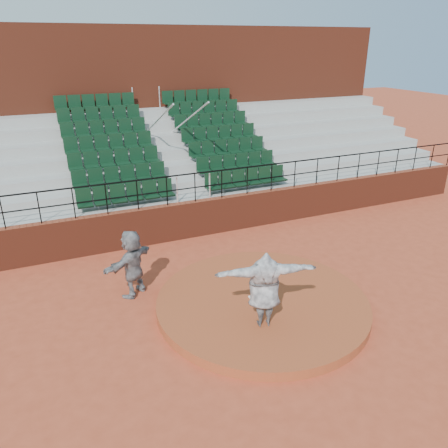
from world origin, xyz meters
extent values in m
plane|color=#AD4327|center=(0.00, 0.00, 0.00)|extent=(90.00, 90.00, 0.00)
cylinder|color=#9D4423|center=(0.00, 0.00, 0.12)|extent=(5.50, 5.50, 0.25)
cube|color=white|center=(0.00, 0.15, 0.27)|extent=(0.60, 0.15, 0.03)
cube|color=maroon|center=(0.00, 5.00, 0.65)|extent=(24.00, 0.30, 1.30)
cylinder|color=black|center=(0.00, 5.00, 2.30)|extent=(24.00, 0.05, 0.05)
cylinder|color=black|center=(0.00, 5.00, 1.80)|extent=(24.00, 0.04, 0.04)
cylinder|color=black|center=(-6.00, 5.00, 1.80)|extent=(0.04, 0.04, 1.00)
cylinder|color=black|center=(-5.00, 5.00, 1.80)|extent=(0.04, 0.04, 1.00)
cylinder|color=black|center=(-4.00, 5.00, 1.80)|extent=(0.04, 0.04, 1.00)
cylinder|color=black|center=(-3.00, 5.00, 1.80)|extent=(0.04, 0.04, 1.00)
cylinder|color=black|center=(-2.00, 5.00, 1.80)|extent=(0.04, 0.04, 1.00)
cylinder|color=black|center=(-1.00, 5.00, 1.80)|extent=(0.04, 0.04, 1.00)
cylinder|color=black|center=(0.00, 5.00, 1.80)|extent=(0.04, 0.04, 1.00)
cylinder|color=black|center=(1.00, 5.00, 1.80)|extent=(0.04, 0.04, 1.00)
cylinder|color=black|center=(2.00, 5.00, 1.80)|extent=(0.04, 0.04, 1.00)
cylinder|color=black|center=(3.00, 5.00, 1.80)|extent=(0.04, 0.04, 1.00)
cylinder|color=black|center=(4.00, 5.00, 1.80)|extent=(0.04, 0.04, 1.00)
cylinder|color=black|center=(5.00, 5.00, 1.80)|extent=(0.04, 0.04, 1.00)
cylinder|color=black|center=(6.00, 5.00, 1.80)|extent=(0.04, 0.04, 1.00)
cylinder|color=black|center=(7.00, 5.00, 1.80)|extent=(0.04, 0.04, 1.00)
cylinder|color=black|center=(8.00, 5.00, 1.80)|extent=(0.04, 0.04, 1.00)
cylinder|color=black|center=(9.00, 5.00, 1.80)|extent=(0.04, 0.04, 1.00)
cylinder|color=black|center=(10.00, 5.00, 1.80)|extent=(0.04, 0.04, 1.00)
cylinder|color=black|center=(11.00, 5.00, 1.80)|extent=(0.04, 0.04, 1.00)
cube|color=#9C9B96|center=(0.00, 5.58, 0.65)|extent=(24.00, 0.85, 1.30)
cube|color=black|center=(-2.25, 5.59, 1.66)|extent=(3.30, 0.48, 0.72)
cube|color=black|center=(2.25, 5.59, 1.66)|extent=(3.30, 0.48, 0.72)
cube|color=#9C9B96|center=(0.00, 6.43, 0.85)|extent=(24.00, 0.85, 1.70)
cube|color=black|center=(-2.25, 6.44, 2.06)|extent=(3.30, 0.48, 0.72)
cube|color=black|center=(2.25, 6.44, 2.06)|extent=(3.30, 0.48, 0.72)
cube|color=#9C9B96|center=(0.00, 7.28, 1.05)|extent=(24.00, 0.85, 2.10)
cube|color=black|center=(-2.25, 7.29, 2.46)|extent=(3.30, 0.48, 0.72)
cube|color=black|center=(2.25, 7.29, 2.46)|extent=(3.30, 0.48, 0.72)
cube|color=#9C9B96|center=(0.00, 8.12, 1.25)|extent=(24.00, 0.85, 2.50)
cube|color=black|center=(-2.25, 8.13, 2.86)|extent=(3.30, 0.48, 0.72)
cube|color=black|center=(2.25, 8.13, 2.86)|extent=(3.30, 0.48, 0.72)
cube|color=#9C9B96|center=(0.00, 8.97, 1.45)|extent=(24.00, 0.85, 2.90)
cube|color=black|center=(-2.25, 8.98, 3.26)|extent=(3.30, 0.48, 0.72)
cube|color=black|center=(2.25, 8.98, 3.26)|extent=(3.30, 0.48, 0.72)
cube|color=#9C9B96|center=(0.00, 9.82, 1.65)|extent=(24.00, 0.85, 3.30)
cube|color=black|center=(-2.25, 9.83, 3.66)|extent=(3.30, 0.48, 0.72)
cube|color=black|center=(2.25, 9.83, 3.66)|extent=(3.30, 0.48, 0.72)
cube|color=#9C9B96|center=(0.00, 10.68, 1.85)|extent=(24.00, 0.85, 3.70)
cube|color=black|center=(-2.25, 10.69, 4.06)|extent=(3.30, 0.48, 0.72)
cube|color=black|center=(2.25, 10.69, 4.06)|extent=(3.30, 0.48, 0.72)
cylinder|color=silver|center=(-0.60, 8.12, 3.40)|extent=(0.06, 5.97, 2.46)
cylinder|color=silver|center=(0.60, 8.12, 3.40)|extent=(0.06, 5.97, 2.46)
cube|color=maroon|center=(0.00, 12.60, 3.55)|extent=(24.00, 3.00, 7.10)
imported|color=black|center=(-0.49, -0.96, 1.19)|extent=(2.41, 1.19, 1.89)
imported|color=black|center=(-2.91, 1.99, 0.94)|extent=(1.73, 1.51, 1.89)
camera|label=1|loc=(-4.79, -8.51, 6.44)|focal=35.00mm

